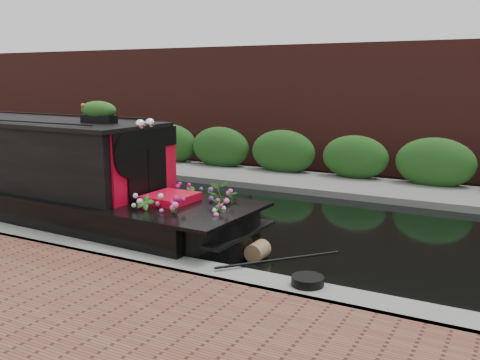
% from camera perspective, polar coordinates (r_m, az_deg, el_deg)
% --- Properties ---
extents(ground, '(80.00, 80.00, 0.00)m').
position_cam_1_polar(ground, '(11.85, -5.16, -3.65)').
color(ground, black).
rests_on(ground, ground).
extents(near_bank_coping, '(40.00, 0.60, 0.50)m').
position_cam_1_polar(near_bank_coping, '(9.41, -16.47, -7.98)').
color(near_bank_coping, gray).
rests_on(near_bank_coping, ground).
extents(far_bank_path, '(40.00, 2.40, 0.34)m').
position_cam_1_polar(far_bank_path, '(15.43, 3.51, -0.19)').
color(far_bank_path, slate).
rests_on(far_bank_path, ground).
extents(far_hedge, '(40.00, 1.10, 2.80)m').
position_cam_1_polar(far_hedge, '(16.23, 4.86, 0.35)').
color(far_hedge, '#1E4918').
rests_on(far_hedge, ground).
extents(far_brick_wall, '(40.00, 1.00, 8.00)m').
position_cam_1_polar(far_brick_wall, '(18.15, 7.53, 1.42)').
color(far_brick_wall, '#4E1F1A').
rests_on(far_brick_wall, ground).
extents(narrowboat, '(11.80, 2.48, 2.76)m').
position_cam_1_polar(narrowboat, '(12.76, -24.22, 0.23)').
color(narrowboat, black).
rests_on(narrowboat, ground).
extents(rope_fender, '(0.31, 0.39, 0.31)m').
position_cam_1_polar(rope_fender, '(8.89, 1.90, -7.58)').
color(rope_fender, olive).
rests_on(rope_fender, ground).
extents(coiled_mooring_rope, '(0.44, 0.44, 0.12)m').
position_cam_1_polar(coiled_mooring_rope, '(7.29, 7.23, -10.61)').
color(coiled_mooring_rope, black).
rests_on(coiled_mooring_rope, near_bank_coping).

